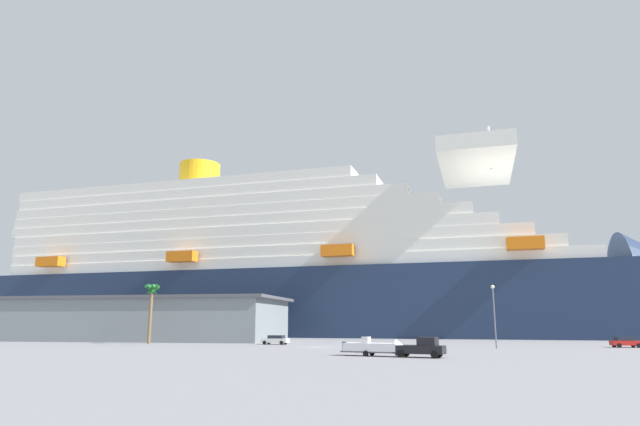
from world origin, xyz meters
name	(u,v)px	position (x,y,z in m)	size (l,w,h in m)	color
ground_plane	(350,341)	(0.00, 30.00, 0.00)	(600.00, 600.00, 0.00)	gray
cruise_ship	(272,273)	(-28.84, 66.48, 17.78)	(227.12, 49.80, 62.43)	#1E2D4C
terminal_building	(139,319)	(-45.13, 23.34, 4.51)	(63.47, 27.27, 8.98)	slate
pickup_truck	(421,348)	(16.40, -21.18, 1.04)	(5.91, 3.30, 2.20)	black
small_boat_on_trailer	(377,348)	(11.41, -19.96, 0.96)	(8.79, 3.60, 2.15)	#595960
palm_tree	(152,295)	(-32.60, 6.33, 8.61)	(2.95, 3.00, 10.69)	brown
street_lamp	(494,308)	(26.46, 1.89, 5.93)	(0.56, 0.56, 9.29)	slate
parked_car_white_van	(275,340)	(-9.68, 8.75, 0.84)	(4.89, 2.44, 1.58)	white
parked_car_blue_suv	(172,338)	(-31.75, 13.10, 0.83)	(4.26, 2.13, 1.58)	#264C99
parked_car_red_hatchback	(626,342)	(46.15, 9.58, 0.83)	(4.43, 2.46, 1.58)	red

